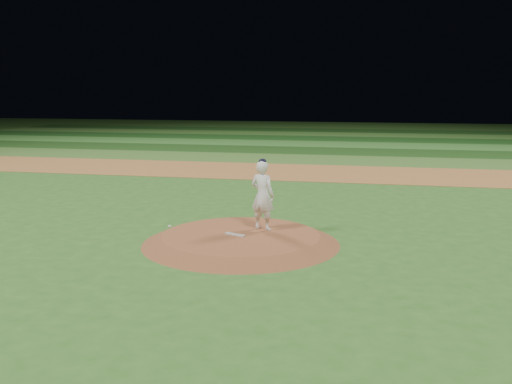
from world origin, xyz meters
TOP-DOWN VIEW (x-y plane):
  - ground at (0.00, 0.00)m, footprint 120.00×120.00m
  - infield_dirt_band at (0.00, 14.00)m, footprint 70.00×6.00m
  - outfield_stripe_0 at (0.00, 19.50)m, footprint 70.00×5.00m
  - outfield_stripe_1 at (0.00, 24.50)m, footprint 70.00×5.00m
  - outfield_stripe_2 at (0.00, 29.50)m, footprint 70.00×5.00m
  - outfield_stripe_3 at (0.00, 34.50)m, footprint 70.00×5.00m
  - outfield_stripe_4 at (0.00, 39.50)m, footprint 70.00×5.00m
  - outfield_stripe_5 at (0.00, 44.50)m, footprint 70.00×5.00m
  - pitchers_mound at (0.00, 0.00)m, footprint 5.50×5.50m
  - pitching_rubber at (-0.14, -0.10)m, footprint 0.63×0.37m
  - rosin_bag at (-2.25, 0.40)m, footprint 0.11×0.11m
  - pitcher_on_mound at (0.47, 0.69)m, footprint 0.85×0.70m

SIDE VIEW (x-z plane):
  - ground at x=0.00m, z-range 0.00..0.00m
  - outfield_stripe_0 at x=0.00m, z-range 0.00..0.02m
  - outfield_stripe_1 at x=0.00m, z-range 0.00..0.02m
  - outfield_stripe_2 at x=0.00m, z-range 0.00..0.02m
  - outfield_stripe_3 at x=0.00m, z-range 0.00..0.02m
  - outfield_stripe_4 at x=0.00m, z-range 0.00..0.02m
  - outfield_stripe_5 at x=0.00m, z-range 0.00..0.02m
  - infield_dirt_band at x=0.00m, z-range 0.00..0.02m
  - pitchers_mound at x=0.00m, z-range 0.00..0.25m
  - pitching_rubber at x=-0.14m, z-range 0.25..0.28m
  - rosin_bag at x=-2.25m, z-range 0.25..0.31m
  - pitcher_on_mound at x=0.47m, z-range 0.23..2.29m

